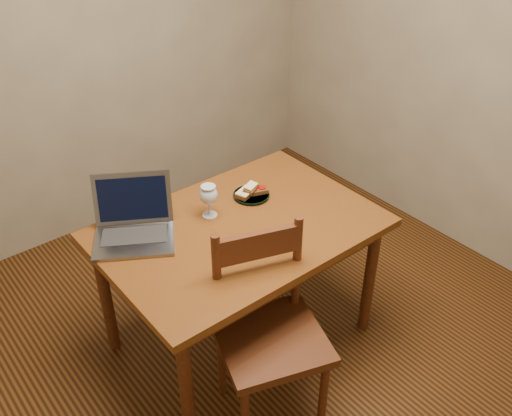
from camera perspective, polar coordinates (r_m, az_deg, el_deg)
floor at (r=3.17m, az=0.57°, el=-13.52°), size 3.20×3.20×0.02m
back_wall at (r=3.67m, az=-16.18°, el=16.53°), size 3.20×0.02×2.60m
right_wall at (r=3.55m, az=21.93°, el=14.88°), size 0.02×3.20×2.60m
table at (r=2.76m, az=-1.68°, el=-3.26°), size 1.30×0.90×0.74m
chair at (r=2.51m, az=1.35°, el=-11.76°), size 0.57×0.56×0.49m
plate at (r=2.92m, az=-0.46°, el=1.28°), size 0.19×0.19×0.02m
sandwich_cheese at (r=2.89m, az=-1.05°, el=1.55°), size 0.12×0.09×0.03m
sandwich_tomato at (r=2.92m, az=0.19°, el=1.83°), size 0.11×0.09×0.03m
sandwich_top at (r=2.90m, az=-0.52°, el=2.03°), size 0.10×0.09×0.03m
milk_glass at (r=2.74m, az=-4.73°, el=0.71°), size 0.09×0.09×0.17m
laptop at (r=2.68m, az=-12.15°, el=-1.24°), size 0.48×0.47×0.26m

